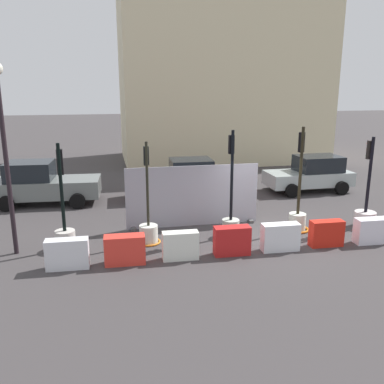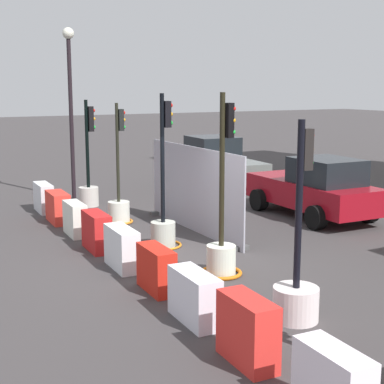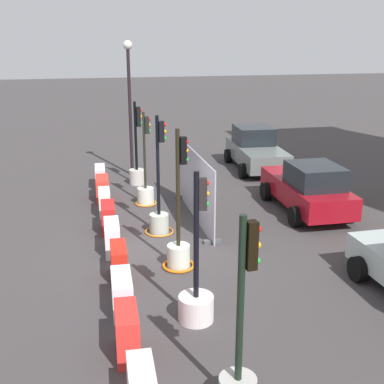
% 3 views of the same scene
% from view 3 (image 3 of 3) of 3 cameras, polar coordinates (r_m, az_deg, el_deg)
% --- Properties ---
extents(ground_plane, '(120.00, 120.00, 0.00)m').
position_cam_3_polar(ground_plane, '(13.71, -3.80, -6.36)').
color(ground_plane, '#3D393A').
extents(traffic_light_0, '(0.59, 0.59, 3.21)m').
position_cam_3_polar(traffic_light_0, '(19.39, -6.32, 2.84)').
color(traffic_light_0, beige).
rests_on(traffic_light_0, ground_plane).
extents(traffic_light_1, '(0.75, 0.75, 3.18)m').
position_cam_3_polar(traffic_light_1, '(17.05, -5.33, 0.22)').
color(traffic_light_1, silver).
rests_on(traffic_light_1, ground_plane).
extents(traffic_light_2, '(0.85, 0.85, 3.46)m').
position_cam_3_polar(traffic_light_2, '(14.51, -3.78, -2.42)').
color(traffic_light_2, '#ADB1A3').
rests_on(traffic_light_2, ground_plane).
extents(traffic_light_3, '(0.82, 0.82, 3.50)m').
position_cam_3_polar(traffic_light_3, '(12.35, -1.53, -6.11)').
color(traffic_light_3, silver).
rests_on(traffic_light_3, ground_plane).
extents(traffic_light_4, '(0.72, 0.72, 3.13)m').
position_cam_3_polar(traffic_light_4, '(10.18, 0.51, -11.88)').
color(traffic_light_4, silver).
rests_on(traffic_light_4, ground_plane).
extents(traffic_light_5, '(0.78, 0.78, 3.16)m').
position_cam_3_polar(traffic_light_5, '(8.13, 5.41, -19.76)').
color(traffic_light_5, '#ADACA6').
rests_on(traffic_light_5, ground_plane).
extents(construction_barrier_0, '(1.14, 0.42, 0.83)m').
position_cam_3_polar(construction_barrier_0, '(19.20, -10.47, 1.69)').
color(construction_barrier_0, silver).
rests_on(construction_barrier_0, ground_plane).
extents(construction_barrier_1, '(1.13, 0.48, 0.82)m').
position_cam_3_polar(construction_barrier_1, '(17.74, -10.24, 0.37)').
color(construction_barrier_1, red).
rests_on(construction_barrier_1, ground_plane).
extents(construction_barrier_2, '(1.03, 0.40, 0.81)m').
position_cam_3_polar(construction_barrier_2, '(16.26, -9.99, -1.20)').
color(construction_barrier_2, silver).
rests_on(construction_barrier_2, ground_plane).
extents(construction_barrier_3, '(1.06, 0.44, 0.85)m').
position_cam_3_polar(construction_barrier_3, '(14.82, -9.58, -2.96)').
color(construction_barrier_3, red).
rests_on(construction_barrier_3, ground_plane).
extents(construction_barrier_4, '(1.13, 0.43, 0.83)m').
position_cam_3_polar(construction_barrier_4, '(13.42, -9.15, -5.17)').
color(construction_barrier_4, white).
rests_on(construction_barrier_4, ground_plane).
extents(construction_barrier_5, '(1.03, 0.41, 0.80)m').
position_cam_3_polar(construction_barrier_5, '(12.03, -8.38, -7.94)').
color(construction_barrier_5, red).
rests_on(construction_barrier_5, ground_plane).
extents(construction_barrier_6, '(1.13, 0.46, 0.79)m').
position_cam_3_polar(construction_barrier_6, '(10.66, -8.03, -11.46)').
color(construction_barrier_6, white).
rests_on(construction_barrier_6, ground_plane).
extents(construction_barrier_7, '(1.00, 0.44, 0.91)m').
position_cam_3_polar(construction_barrier_7, '(9.30, -7.47, -15.72)').
color(construction_barrier_7, red).
rests_on(construction_barrier_7, ground_plane).
extents(car_grey_saloon, '(4.48, 2.36, 1.77)m').
position_cam_3_polar(car_grey_saloon, '(21.83, 7.32, 4.87)').
color(car_grey_saloon, slate).
rests_on(car_grey_saloon, ground_plane).
extents(car_red_compact, '(4.28, 2.13, 1.70)m').
position_cam_3_polar(car_red_compact, '(16.58, 13.16, 0.44)').
color(car_red_compact, maroon).
rests_on(car_red_compact, ground_plane).
extents(street_lamp_post, '(0.36, 0.36, 5.39)m').
position_cam_3_polar(street_lamp_post, '(20.27, -7.20, 11.47)').
color(street_lamp_post, black).
rests_on(street_lamp_post, ground_plane).
extents(site_fence_panel, '(4.65, 0.50, 2.13)m').
position_cam_3_polar(site_fence_panel, '(15.52, 0.39, 0.59)').
color(site_fence_panel, '#999AA7').
rests_on(site_fence_panel, ground_plane).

